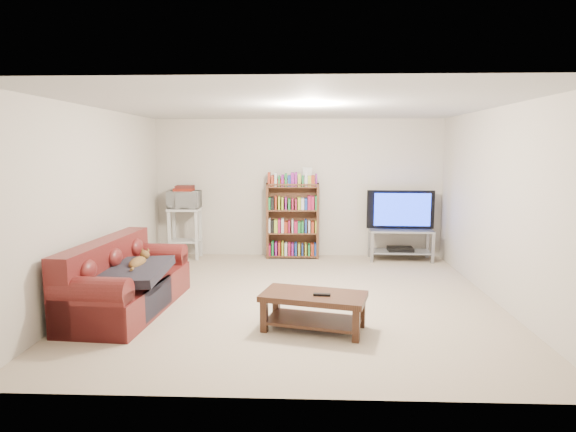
{
  "coord_description": "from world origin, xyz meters",
  "views": [
    {
      "loc": [
        0.15,
        -5.93,
        1.89
      ],
      "look_at": [
        -0.1,
        0.4,
        1.0
      ],
      "focal_mm": 30.0,
      "sensor_mm": 36.0,
      "label": 1
    }
  ],
  "objects_px": {
    "tv_stand": "(400,239)",
    "bookshelf": "(293,220)",
    "coffee_table": "(314,305)",
    "sofa": "(123,285)"
  },
  "relations": [
    {
      "from": "tv_stand",
      "to": "bookshelf",
      "type": "height_order",
      "value": "bookshelf"
    },
    {
      "from": "coffee_table",
      "to": "bookshelf",
      "type": "relative_size",
      "value": 0.9
    },
    {
      "from": "tv_stand",
      "to": "coffee_table",
      "type": "bearing_deg",
      "value": -113.29
    },
    {
      "from": "bookshelf",
      "to": "tv_stand",
      "type": "bearing_deg",
      "value": -4.35
    },
    {
      "from": "sofa",
      "to": "coffee_table",
      "type": "bearing_deg",
      "value": -9.23
    },
    {
      "from": "sofa",
      "to": "coffee_table",
      "type": "relative_size",
      "value": 1.7
    },
    {
      "from": "bookshelf",
      "to": "sofa",
      "type": "bearing_deg",
      "value": -125.14
    },
    {
      "from": "sofa",
      "to": "bookshelf",
      "type": "height_order",
      "value": "bookshelf"
    },
    {
      "from": "bookshelf",
      "to": "coffee_table",
      "type": "bearing_deg",
      "value": -85.61
    },
    {
      "from": "tv_stand",
      "to": "sofa",
      "type": "bearing_deg",
      "value": -142.32
    }
  ]
}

